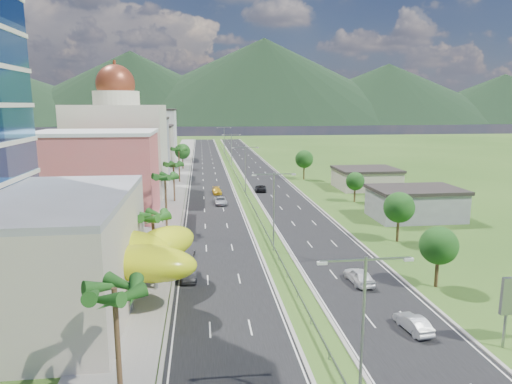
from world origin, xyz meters
name	(u,v)px	position (x,y,z in m)	size (l,w,h in m)	color
ground	(287,277)	(0.00, 0.00, 0.00)	(500.00, 500.00, 0.00)	#2D5119
road_left	(209,171)	(-7.50, 90.00, 0.02)	(11.00, 260.00, 0.04)	black
road_right	(257,170)	(7.50, 90.00, 0.02)	(11.00, 260.00, 0.04)	black
sidewalk_left	(178,171)	(-17.00, 90.00, 0.06)	(7.00, 260.00, 0.12)	gray
median_guardrail	(238,177)	(0.00, 71.99, 0.62)	(0.10, 216.06, 0.76)	gray
streetlight_median_a	(363,322)	(0.00, -25.00, 6.75)	(6.04, 0.25, 11.00)	gray
streetlight_median_b	(274,203)	(0.00, 10.00, 6.75)	(6.04, 0.25, 11.00)	gray
streetlight_median_c	(245,165)	(0.00, 50.00, 6.75)	(6.04, 0.25, 11.00)	gray
streetlight_median_d	(232,147)	(0.00, 95.00, 6.75)	(6.04, 0.25, 11.00)	gray
streetlight_median_e	(224,137)	(0.00, 140.00, 6.75)	(6.04, 0.25, 11.00)	gray
lime_canopy	(103,254)	(-20.00, -4.00, 4.99)	(18.00, 15.00, 7.40)	#C0CD14
pink_shophouse	(98,177)	(-28.00, 32.00, 7.50)	(20.00, 15.00, 15.00)	#D65858
domed_building	(119,144)	(-28.00, 55.00, 11.35)	(20.00, 20.00, 28.70)	beige
midrise_grey	(139,149)	(-27.00, 80.00, 8.00)	(16.00, 15.00, 16.00)	gray
midrise_beige	(148,147)	(-27.00, 102.00, 6.50)	(16.00, 15.00, 13.00)	#B6A796
midrise_white	(154,135)	(-27.00, 125.00, 9.00)	(16.00, 15.00, 18.00)	silver
shed_near	(415,205)	(28.00, 25.00, 2.50)	(15.00, 10.00, 5.00)	gray
shed_far	(366,179)	(30.00, 55.00, 2.20)	(14.00, 12.00, 4.40)	#B6A796
palm_tree_a	(115,295)	(-15.50, -22.00, 8.02)	(3.60, 3.60, 9.10)	#47301C
palm_tree_b	(153,219)	(-15.50, 2.00, 7.06)	(3.60, 3.60, 8.10)	#47301C
palm_tree_c	(165,179)	(-15.50, 22.00, 8.50)	(3.60, 3.60, 9.60)	#47301C
palm_tree_d	(173,166)	(-15.50, 45.00, 7.54)	(3.60, 3.60, 8.60)	#47301C
palm_tree_e	(179,151)	(-15.50, 70.00, 8.31)	(3.60, 3.60, 9.40)	#47301C
leafy_tree_lfar	(183,151)	(-15.50, 95.00, 5.58)	(4.90, 4.90, 8.05)	#47301C
leafy_tree_ra	(439,246)	(16.00, -5.00, 4.78)	(4.20, 4.20, 6.90)	#47301C
leafy_tree_rb	(399,208)	(19.00, 12.00, 5.18)	(4.55, 4.55, 7.47)	#47301C
leafy_tree_rc	(355,181)	(22.00, 40.00, 4.37)	(3.85, 3.85, 6.33)	#47301C
leafy_tree_rd	(304,159)	(18.00, 70.00, 5.58)	(4.90, 4.90, 8.05)	#47301C
mountain_ridge	(264,123)	(60.00, 450.00, 0.00)	(860.00, 140.00, 90.00)	black
car_dark_left	(189,272)	(-11.45, 0.69, 0.86)	(1.74, 4.98, 1.64)	black
car_silver_mid_left	(220,201)	(-6.02, 40.97, 0.77)	(2.44, 5.28, 1.47)	#B2B4BA
car_yellow_far_left	(217,191)	(-6.33, 52.17, 0.74)	(1.96, 4.82, 1.40)	gold
car_white_near_right	(359,276)	(7.78, -3.04, 0.90)	(2.04, 5.06, 1.73)	white
car_silver_right	(413,323)	(8.80, -14.39, 0.76)	(1.53, 4.40, 1.45)	#ACAEB4
car_dark_far_right	(260,188)	(3.98, 54.26, 0.78)	(2.46, 5.34, 1.48)	black
motorcycle	(194,252)	(-10.96, 8.84, 0.60)	(0.53, 1.75, 1.12)	black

